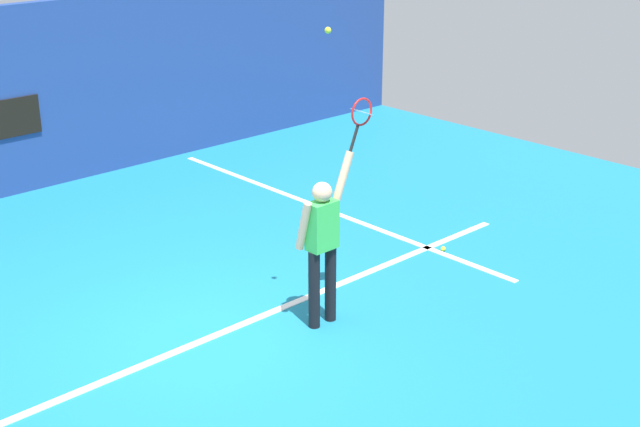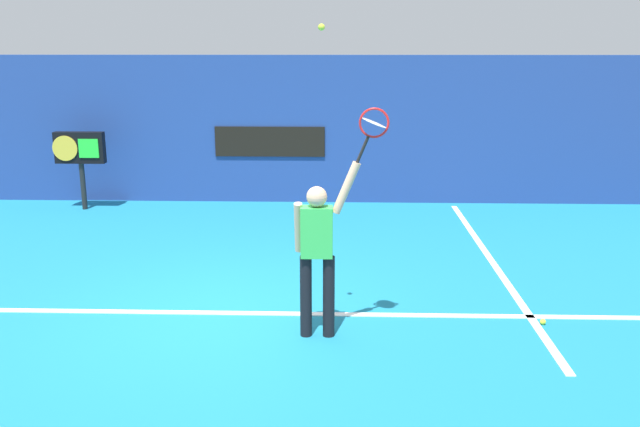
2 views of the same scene
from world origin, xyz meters
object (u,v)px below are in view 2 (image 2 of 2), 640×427
Objects in this scene: tennis_ball at (321,27)px; tennis_racket at (373,126)px; tennis_player at (318,248)px; spare_ball at (543,322)px; scoreboard_clock at (80,151)px.

tennis_racket is at bearing 3.18° from tennis_ball.
spare_ball is at bearing 8.18° from tennis_player.
tennis_racket is at bearing -0.43° from tennis_player.
tennis_racket is (0.57, -0.00, 1.32)m from tennis_player.
spare_ball is at bearing 10.55° from tennis_racket.
tennis_racket is 1.11m from tennis_ball.
tennis_ball reaches higher than spare_ball.
spare_ball is (2.59, 0.37, -0.98)m from tennis_player.
tennis_player is 1.30× the size of scoreboard_clock.
spare_ball is (2.02, 0.38, -2.29)m from tennis_racket.
spare_ball is (2.55, 0.41, -3.27)m from tennis_ball.
tennis_player is 7.43m from scoreboard_clock.
tennis_player is at bearing 141.28° from tennis_ball.
tennis_player is 2.79m from spare_ball.
tennis_player is 2.29m from tennis_ball.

